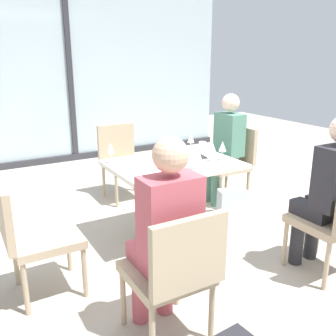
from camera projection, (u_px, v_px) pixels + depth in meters
name	position (u px, v px, depth m)	size (l,w,h in m)	color
ground_plane	(173.00, 235.00, 3.65)	(12.00, 12.00, 0.00)	#A89E8E
window_wall_backdrop	(70.00, 85.00, 5.96)	(5.42, 0.10, 2.70)	#A5B7BC
dining_table_main	(173.00, 183.00, 3.50)	(1.14, 0.84, 0.73)	silver
chair_far_right	(231.00, 159.00, 4.42)	(0.50, 0.46, 0.87)	tan
chair_front_left	(174.00, 269.00, 2.16)	(0.46, 0.50, 0.87)	tan
chair_side_end	(31.00, 232.00, 2.61)	(0.50, 0.46, 0.87)	tan
chair_near_window	(121.00, 157.00, 4.52)	(0.46, 0.51, 0.87)	tan
person_far_right	(225.00, 143.00, 4.31)	(0.39, 0.34, 1.26)	#4C7F6B
person_front_left	(165.00, 229.00, 2.19)	(0.34, 0.39, 1.26)	#B24C56
person_front_right	(329.00, 188.00, 2.87)	(0.34, 0.39, 1.26)	#28282D
wine_glass_0	(191.00, 138.00, 3.81)	(0.07, 0.07, 0.18)	silver
wine_glass_1	(110.00, 149.00, 3.39)	(0.07, 0.07, 0.18)	silver
wine_glass_2	(188.00, 152.00, 3.27)	(0.07, 0.07, 0.18)	silver
wine_glass_3	(212.00, 147.00, 3.46)	(0.07, 0.07, 0.18)	silver
wine_glass_4	(222.00, 147.00, 3.46)	(0.07, 0.07, 0.18)	silver
wine_glass_5	(198.00, 154.00, 3.20)	(0.07, 0.07, 0.18)	silver
wine_glass_6	(174.00, 153.00, 3.26)	(0.07, 0.07, 0.18)	silver
coffee_cup	(203.00, 146.00, 3.86)	(0.08, 0.08, 0.09)	white
cell_phone_on_table	(202.00, 157.00, 3.62)	(0.07, 0.14, 0.01)	black
handbag_0	(232.00, 202.00, 4.09)	(0.30, 0.16, 0.28)	silver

